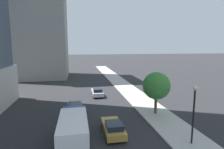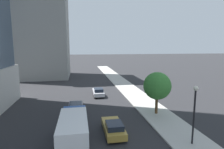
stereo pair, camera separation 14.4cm
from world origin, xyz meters
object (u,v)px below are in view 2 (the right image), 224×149
(street_lamp, at_px, (195,106))
(car_silver, at_px, (98,92))
(box_truck, at_px, (74,130))
(car_gold, at_px, (113,128))
(car_gray, at_px, (76,107))
(construction_building, at_px, (39,9))
(street_tree, at_px, (157,86))

(street_lamp, distance_m, car_silver, 19.50)
(street_lamp, relative_size, box_truck, 0.69)
(car_gold, xyz_separation_m, car_silver, (0.00, 14.79, 0.02))
(car_gray, height_order, car_gold, car_gray)
(car_gray, distance_m, car_silver, 8.81)
(car_gray, height_order, box_truck, box_truck)
(car_silver, xyz_separation_m, box_truck, (-3.85, -17.04, 1.09))
(construction_building, xyz_separation_m, car_gold, (13.78, -38.15, -18.22))
(construction_building, xyz_separation_m, street_lamp, (20.40, -41.46, -15.24))
(car_gray, bearing_deg, construction_building, 107.61)
(street_lamp, bearing_deg, car_gold, 153.43)
(car_gold, bearing_deg, street_lamp, -26.57)
(car_gray, bearing_deg, street_lamp, -44.17)
(street_lamp, relative_size, car_gray, 1.20)
(street_lamp, distance_m, car_gold, 7.98)
(car_gray, distance_m, car_gold, 7.87)
(box_truck, bearing_deg, car_silver, 77.26)
(construction_building, distance_m, street_tree, 42.16)
(car_gold, bearing_deg, car_gray, 119.30)
(street_lamp, relative_size, street_tree, 0.98)
(car_gold, xyz_separation_m, box_truck, (-3.85, -2.26, 1.12))
(construction_building, bearing_deg, car_silver, -59.46)
(car_gray, xyz_separation_m, car_silver, (3.85, 7.92, -0.03))
(construction_building, distance_m, car_gold, 44.47)
(street_tree, relative_size, box_truck, 0.71)
(car_gold, relative_size, box_truck, 0.61)
(street_lamp, height_order, box_truck, street_lamp)
(construction_building, height_order, street_lamp, construction_building)
(construction_building, relative_size, car_gold, 8.96)
(street_lamp, bearing_deg, street_tree, 90.55)
(street_tree, height_order, car_gold, street_tree)
(construction_building, distance_m, car_silver, 32.67)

